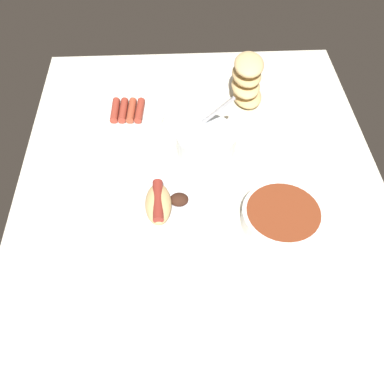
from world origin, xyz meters
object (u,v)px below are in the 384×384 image
Objects in this scene: bread_stack at (247,80)px; plate_sausages at (128,113)px; bowl_chili at (282,217)px; plate_hotdog_assembled at (160,207)px; bowl_coleslaw at (206,140)px.

plate_sausages is (-5.21, 33.77, -6.28)cm from bread_stack.
plate_hotdog_assembled is (4.48, 27.46, -0.69)cm from bowl_chili.
bowl_chili is 27.83cm from plate_hotdog_assembled.
bowl_coleslaw is 29.42cm from bowl_chili.
bread_stack reaches higher than bowl_chili.
bread_stack reaches higher than plate_hotdog_assembled.
plate_sausages is at bearing 98.76° from bread_stack.
plate_hotdog_assembled reaches higher than plate_sausages.
plate_hotdog_assembled is at bearing 148.14° from bread_stack.
bowl_chili is at bearing -148.40° from bowl_coleslaw.
plate_sausages is at bearing 42.91° from bowl_chili.
bread_stack is at bearing -31.86° from plate_hotdog_assembled.
bread_stack is (39.90, -24.80, 5.43)cm from plate_hotdog_assembled.
plate_hotdog_assembled is at bearing 149.66° from bowl_coleslaw.
bowl_chili is 44.72cm from bread_stack.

